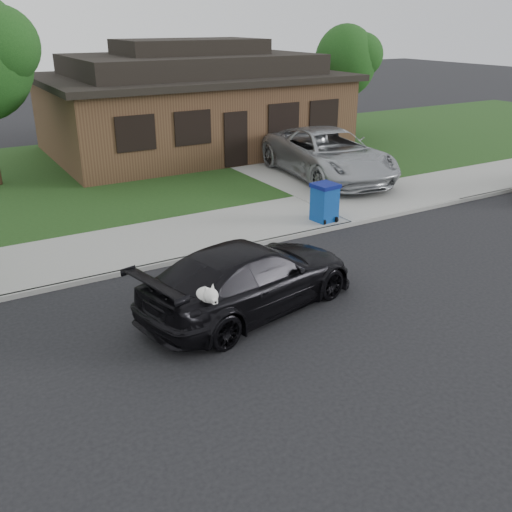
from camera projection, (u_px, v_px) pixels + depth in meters
ground at (317, 304)px, 11.99m from camera, size 120.00×120.00×0.00m
sidewalk at (212, 231)px, 15.95m from camera, size 60.00×3.00×0.12m
curb at (238, 248)px, 14.75m from camera, size 60.00×0.12×0.12m
lawn at (122, 170)px, 22.33m from camera, size 60.00×13.00×0.13m
driveway at (292, 168)px, 22.73m from camera, size 4.50×13.00×0.14m
sedan at (250, 277)px, 11.52m from camera, size 5.22×3.04×1.42m
minivan at (328, 154)px, 20.72m from camera, size 3.63×6.57×1.74m
recycling_bin at (325, 202)px, 16.40m from camera, size 0.73×0.75×1.10m
house at (192, 103)px, 24.99m from camera, size 12.60×8.60×4.65m
tree_1 at (349, 60)px, 27.69m from camera, size 3.15×3.00×5.25m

